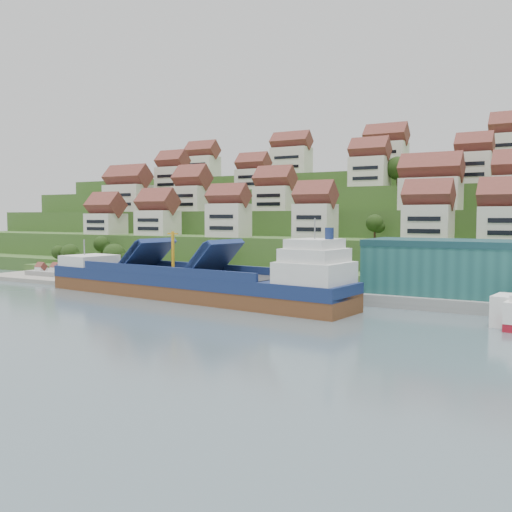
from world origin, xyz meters
The scene contains 9 objects.
ground centered at (0.00, 0.00, 0.00)m, with size 300.00×300.00×0.00m, color slate.
quay centered at (20.00, 15.00, 1.10)m, with size 180.00×14.00×2.20m, color gray.
pebble_beach centered at (-58.00, 12.00, 0.50)m, with size 45.00×20.00×1.00m, color gray.
hillside centered at (0.00, 103.55, 10.66)m, with size 260.00×128.00×31.00m.
hillside_village centered at (-1.67, 59.96, 24.25)m, with size 158.84×60.93×29.48m.
hillside_trees centered at (-7.59, 44.90, 16.61)m, with size 138.21×62.43×30.78m.
flagpole centered at (18.11, 10.00, 6.88)m, with size 1.28×0.16×8.00m.
beach_huts centered at (-60.00, 10.75, 2.10)m, with size 14.40×3.70×2.20m.
cargo_ship centered at (-9.07, -0.16, 3.09)m, with size 73.08×19.28×15.96m.
Camera 1 is at (57.42, -91.99, 16.53)m, focal length 40.00 mm.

